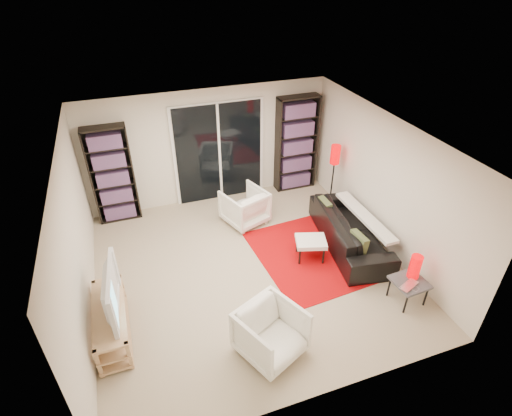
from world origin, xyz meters
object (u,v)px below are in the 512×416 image
(bookshelf_left, at_px, (112,175))
(side_table, at_px, (409,283))
(sofa, at_px, (350,230))
(armchair_back, at_px, (245,207))
(bookshelf_right, at_px, (296,144))
(armchair_front, at_px, (271,333))
(floor_lamp, at_px, (335,161))
(tv_stand, at_px, (112,322))
(ottoman, at_px, (311,242))

(bookshelf_left, distance_m, side_table, 5.61)
(sofa, bearing_deg, armchair_back, 58.67)
(bookshelf_right, height_order, armchair_back, bookshelf_right)
(armchair_back, xyz_separation_m, armchair_front, (-0.63, -3.05, 0.01))
(floor_lamp, bearing_deg, bookshelf_left, 166.12)
(tv_stand, bearing_deg, sofa, 9.70)
(tv_stand, xyz_separation_m, armchair_back, (2.62, 2.05, 0.09))
(bookshelf_right, bearing_deg, sofa, -88.30)
(sofa, relative_size, side_table, 4.29)
(tv_stand, distance_m, armchair_back, 3.33)
(armchair_back, distance_m, side_table, 3.34)
(bookshelf_left, height_order, bookshelf_right, bookshelf_right)
(armchair_front, distance_m, ottoman, 2.10)
(bookshelf_left, bearing_deg, ottoman, -38.36)
(bookshelf_right, relative_size, armchair_back, 2.70)
(bookshelf_left, xyz_separation_m, armchair_front, (1.71, -4.03, -0.61))
(armchair_back, bearing_deg, tv_stand, 18.60)
(tv_stand, relative_size, sofa, 0.62)
(sofa, distance_m, armchair_back, 2.07)
(bookshelf_left, xyz_separation_m, side_table, (4.03, -3.85, -0.62))
(sofa, bearing_deg, floor_lamp, -4.22)
(bookshelf_right, relative_size, tv_stand, 1.55)
(bookshelf_left, relative_size, sofa, 0.89)
(sofa, bearing_deg, tv_stand, 108.43)
(sofa, height_order, floor_lamp, floor_lamp)
(floor_lamp, bearing_deg, armchair_front, -129.97)
(armchair_front, relative_size, ottoman, 1.30)
(sofa, bearing_deg, bookshelf_right, 10.42)
(bookshelf_right, relative_size, armchair_front, 2.63)
(armchair_front, bearing_deg, sofa, 13.54)
(ottoman, bearing_deg, sofa, 8.08)
(sofa, relative_size, ottoman, 3.57)
(armchair_back, bearing_deg, side_table, 101.10)
(armchair_back, relative_size, ottoman, 1.26)
(tv_stand, relative_size, armchair_back, 1.75)
(bookshelf_left, distance_m, tv_stand, 3.12)
(bookshelf_left, relative_size, side_table, 3.81)
(tv_stand, height_order, side_table, tv_stand)
(tv_stand, height_order, sofa, sofa)
(tv_stand, relative_size, floor_lamp, 0.97)
(sofa, xyz_separation_m, armchair_back, (-1.59, 1.33, 0.03))
(armchair_back, distance_m, floor_lamp, 2.01)
(armchair_front, bearing_deg, ottoman, 25.23)
(bookshelf_left, relative_size, armchair_front, 2.44)
(bookshelf_left, height_order, armchair_back, bookshelf_left)
(sofa, distance_m, ottoman, 0.86)
(bookshelf_right, height_order, tv_stand, bookshelf_right)
(bookshelf_right, distance_m, floor_lamp, 1.10)
(side_table, bearing_deg, sofa, 94.19)
(armchair_back, bearing_deg, bookshelf_right, -166.69)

